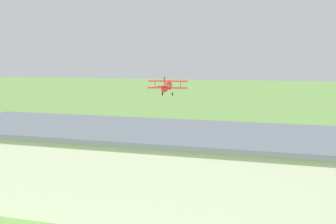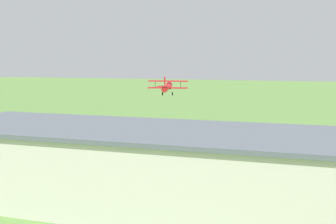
{
  "view_description": "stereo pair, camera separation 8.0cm",
  "coord_description": "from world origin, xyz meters",
  "px_view_note": "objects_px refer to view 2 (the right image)",
  "views": [
    {
      "loc": [
        -17.02,
        74.62,
        12.7
      ],
      "look_at": [
        3.17,
        13.01,
        4.87
      ],
      "focal_mm": 46.03,
      "sensor_mm": 36.0,
      "label": 1
    },
    {
      "loc": [
        -17.1,
        74.59,
        12.7
      ],
      "look_at": [
        3.17,
        13.01,
        4.87
      ],
      "focal_mm": 46.03,
      "sensor_mm": 36.0,
      "label": 2
    }
  ],
  "objects_px": {
    "biplane": "(167,86)",
    "person_walking_on_apron": "(87,147)",
    "car_black": "(32,150)",
    "hangar": "(153,168)"
  },
  "relations": [
    {
      "from": "biplane",
      "to": "person_walking_on_apron",
      "type": "distance_m",
      "value": 26.24
    },
    {
      "from": "biplane",
      "to": "car_black",
      "type": "height_order",
      "value": "biplane"
    },
    {
      "from": "hangar",
      "to": "biplane",
      "type": "xyz_separation_m",
      "value": [
        12.78,
        -42.58,
        4.37
      ]
    },
    {
      "from": "hangar",
      "to": "biplane",
      "type": "bearing_deg",
      "value": -73.3
    },
    {
      "from": "person_walking_on_apron",
      "to": "hangar",
      "type": "bearing_deg",
      "value": 132.59
    },
    {
      "from": "biplane",
      "to": "car_black",
      "type": "relative_size",
      "value": 1.74
    },
    {
      "from": "biplane",
      "to": "person_walking_on_apron",
      "type": "xyz_separation_m",
      "value": [
        3.32,
        25.07,
        -6.99
      ]
    },
    {
      "from": "biplane",
      "to": "person_walking_on_apron",
      "type": "height_order",
      "value": "biplane"
    },
    {
      "from": "hangar",
      "to": "car_black",
      "type": "relative_size",
      "value": 8.99
    },
    {
      "from": "biplane",
      "to": "car_black",
      "type": "distance_m",
      "value": 31.15
    }
  ]
}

